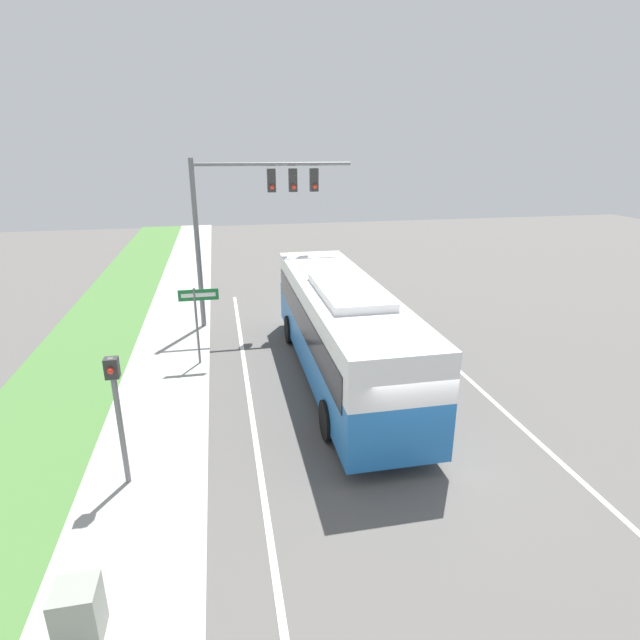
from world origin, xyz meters
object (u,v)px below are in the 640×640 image
at_px(pedestrian_signal, 117,402).
at_px(utility_cabinet, 78,613).
at_px(signal_gantry, 249,206).
at_px(bus, 341,325).
at_px(street_sign, 198,312).

relative_size(pedestrian_signal, utility_cabinet, 3.30).
relative_size(signal_gantry, utility_cabinet, 7.21).
relative_size(bus, pedestrian_signal, 3.58).
bearing_deg(street_sign, pedestrian_signal, -103.11).
xyz_separation_m(bus, street_sign, (-4.54, 1.91, 0.12)).
bearing_deg(pedestrian_signal, signal_gantry, 70.61).
height_order(signal_gantry, pedestrian_signal, signal_gantry).
xyz_separation_m(pedestrian_signal, street_sign, (1.49, 6.41, -0.17)).
bearing_deg(signal_gantry, pedestrian_signal, -109.39).
xyz_separation_m(pedestrian_signal, utility_cabinet, (-0.10, -3.82, -1.54)).
relative_size(signal_gantry, street_sign, 2.44).
relative_size(signal_gantry, pedestrian_signal, 2.19).
height_order(signal_gantry, street_sign, signal_gantry).
xyz_separation_m(bus, utility_cabinet, (-6.13, -8.32, -1.25)).
relative_size(pedestrian_signal, street_sign, 1.11).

